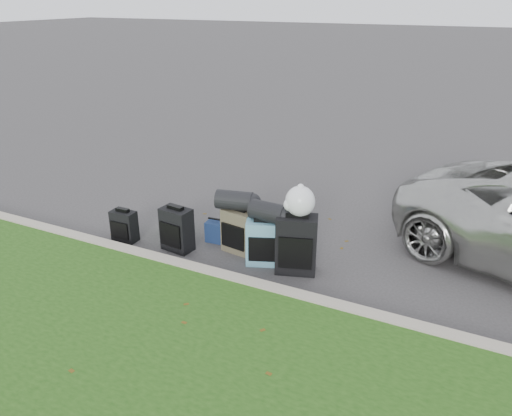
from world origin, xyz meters
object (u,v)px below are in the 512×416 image
at_px(suitcase_large_black_left, 177,229).
at_px(suitcase_teal, 263,243).
at_px(tote_green, 173,222).
at_px(suitcase_large_black_right, 296,244).
at_px(suitcase_small_black, 124,226).
at_px(suitcase_olive, 240,231).
at_px(tote_navy, 217,231).

bearing_deg(suitcase_large_black_left, suitcase_teal, 14.30).
bearing_deg(suitcase_large_black_left, tote_green, 137.85).
bearing_deg(suitcase_large_black_right, suitcase_small_black, 168.51).
xyz_separation_m(suitcase_large_black_left, suitcase_large_black_right, (1.73, 0.18, 0.08)).
distance_m(suitcase_large_black_right, tote_green, 2.13).
bearing_deg(suitcase_large_black_left, suitcase_large_black_right, 12.28).
distance_m(suitcase_olive, suitcase_teal, 0.48).
distance_m(suitcase_teal, tote_green, 1.65).
xyz_separation_m(suitcase_large_black_right, tote_green, (-2.10, 0.24, -0.21)).
relative_size(suitcase_olive, suitcase_large_black_right, 0.81).
xyz_separation_m(suitcase_large_black_left, suitcase_teal, (1.25, 0.18, -0.00)).
relative_size(suitcase_olive, tote_navy, 2.05).
bearing_deg(suitcase_large_black_right, tote_green, 155.68).
bearing_deg(tote_navy, suitcase_teal, -22.69).
relative_size(suitcase_small_black, suitcase_large_black_left, 0.74).
bearing_deg(suitcase_large_black_left, suitcase_small_black, -166.48).
bearing_deg(suitcase_small_black, suitcase_olive, 14.15).
bearing_deg(suitcase_large_black_left, suitcase_olive, 29.96).
distance_m(suitcase_small_black, suitcase_olive, 1.73).
bearing_deg(tote_green, suitcase_large_black_left, -71.51).
bearing_deg(suitcase_olive, tote_navy, 173.03).
relative_size(suitcase_small_black, tote_navy, 1.51).
xyz_separation_m(suitcase_teal, tote_green, (-1.63, 0.24, -0.14)).
height_order(suitcase_olive, tote_navy, suitcase_olive).
height_order(suitcase_small_black, tote_green, suitcase_small_black).
relative_size(suitcase_small_black, tote_green, 1.32).
xyz_separation_m(suitcase_large_black_left, tote_navy, (0.36, 0.48, -0.16)).
relative_size(suitcase_teal, tote_green, 1.78).
bearing_deg(suitcase_teal, suitcase_olive, 136.43).
height_order(suitcase_small_black, suitcase_olive, suitcase_olive).
distance_m(suitcase_teal, tote_navy, 0.96).
distance_m(suitcase_small_black, tote_navy, 1.35).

